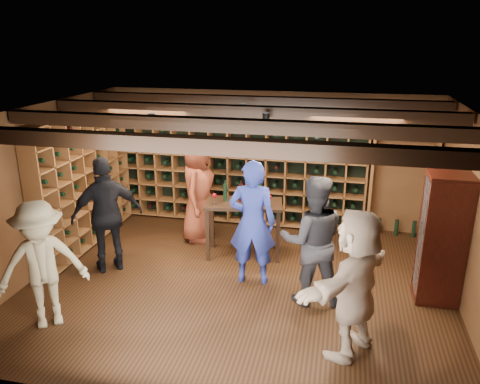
% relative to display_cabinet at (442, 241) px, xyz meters
% --- Properties ---
extents(ground, '(6.00, 6.00, 0.00)m').
position_rel_display_cabinet_xyz_m(ground, '(-2.71, -0.20, -0.86)').
color(ground, black).
rests_on(ground, ground).
extents(room_shell, '(6.00, 6.00, 6.00)m').
position_rel_display_cabinet_xyz_m(room_shell, '(-2.71, -0.15, 1.56)').
color(room_shell, brown).
rests_on(room_shell, ground).
extents(wine_rack_back, '(4.65, 0.30, 2.20)m').
position_rel_display_cabinet_xyz_m(wine_rack_back, '(-3.24, 2.13, 0.29)').
color(wine_rack_back, brown).
rests_on(wine_rack_back, ground).
extents(wine_rack_left, '(0.30, 2.65, 2.20)m').
position_rel_display_cabinet_xyz_m(wine_rack_left, '(-5.54, 0.62, 0.29)').
color(wine_rack_left, brown).
rests_on(wine_rack_left, ground).
extents(crate_shelf, '(1.20, 0.32, 2.07)m').
position_rel_display_cabinet_xyz_m(crate_shelf, '(-0.31, 2.12, 0.71)').
color(crate_shelf, brown).
rests_on(crate_shelf, ground).
extents(display_cabinet, '(0.55, 0.50, 1.75)m').
position_rel_display_cabinet_xyz_m(display_cabinet, '(0.00, 0.00, 0.00)').
color(display_cabinet, '#35100A').
rests_on(display_cabinet, ground).
extents(man_blue_shirt, '(0.70, 0.49, 1.84)m').
position_rel_display_cabinet_xyz_m(man_blue_shirt, '(-2.54, -0.06, 0.06)').
color(man_blue_shirt, navy).
rests_on(man_blue_shirt, ground).
extents(man_grey_suit, '(0.97, 0.82, 1.78)m').
position_rel_display_cabinet_xyz_m(man_grey_suit, '(-1.67, -0.42, 0.03)').
color(man_grey_suit, black).
rests_on(man_grey_suit, ground).
extents(guest_red_floral, '(0.59, 0.90, 1.83)m').
position_rel_display_cabinet_xyz_m(guest_red_floral, '(-3.75, 1.22, 0.06)').
color(guest_red_floral, maroon).
rests_on(guest_red_floral, ground).
extents(guest_woman_black, '(1.10, 0.98, 1.78)m').
position_rel_display_cabinet_xyz_m(guest_woman_black, '(-4.73, -0.17, 0.04)').
color(guest_woman_black, black).
rests_on(guest_woman_black, ground).
extents(guest_khaki, '(1.20, 1.11, 1.63)m').
position_rel_display_cabinet_xyz_m(guest_khaki, '(-4.81, -1.67, -0.04)').
color(guest_khaki, '#998D69').
rests_on(guest_khaki, ground).
extents(guest_beige, '(1.27, 1.64, 1.73)m').
position_rel_display_cabinet_xyz_m(guest_beige, '(-1.13, -1.40, 0.01)').
color(guest_beige, tan).
rests_on(guest_beige, ground).
extents(tasting_table, '(1.28, 0.77, 1.19)m').
position_rel_display_cabinet_xyz_m(tasting_table, '(-2.85, 0.76, -0.05)').
color(tasting_table, black).
rests_on(tasting_table, ground).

